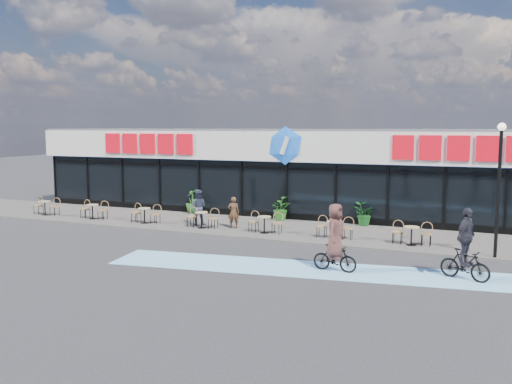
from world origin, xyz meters
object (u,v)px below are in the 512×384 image
Objects in this scene: lamp_post at (499,177)px; cyclist_a at (335,241)px; potted_plant_left at (192,201)px; patron_right at (198,207)px; potted_plant_mid at (279,208)px; cyclist_b at (466,250)px; bistro_set_0 at (46,206)px; patron_left at (234,212)px; potted_plant_right at (363,214)px.

lamp_post is 2.11× the size of cyclist_a.
potted_plant_left is at bearing 163.37° from lamp_post.
lamp_post is 6.45m from cyclist_a.
cyclist_a is at bearing 129.04° from patron_right.
potted_plant_mid is 0.52× the size of cyclist_b.
cyclist_b is (3.96, 0.60, -0.04)m from cyclist_a.
bistro_set_0 is 12.34m from potted_plant_mid.
cyclist_b is (10.10, -4.61, 0.14)m from patron_left.
patron_right is 12.84m from cyclist_b.
potted_plant_left reaches higher than potted_plant_right.
lamp_post is 4.37× the size of potted_plant_right.
lamp_post reaches higher than cyclist_b.
cyclist_a is at bearing -142.39° from lamp_post.
patron_right is (-1.88, 0.01, 0.12)m from patron_left.
cyclist_b is at bearing 141.01° from patron_right.
cyclist_b reaches higher than cyclist_a.
patron_right is at bearing -19.84° from patron_left.
potted_plant_right is at bearing 95.50° from cyclist_a.
patron_left reaches higher than potted_plant_left.
lamp_post is at bearing -23.45° from potted_plant_mid.
patron_right is (1.98, -2.97, 0.19)m from potted_plant_left.
lamp_post reaches higher than patron_left.
patron_left is at bearing 172.46° from lamp_post.
lamp_post is 21.85m from bistro_set_0.
patron_right is at bearing 3.34° from bistro_set_0.
patron_right is 9.56m from cyclist_a.
patron_left is at bearing 139.69° from cyclist_a.
bistro_set_0 is 17.48m from cyclist_a.
lamp_post is 4.05× the size of potted_plant_mid.
potted_plant_right is 7.80m from patron_right.
patron_left is at bearing -151.48° from potted_plant_right.
cyclist_b reaches higher than patron_left.
cyclist_a is at bearing -84.50° from potted_plant_right.
potted_plant_mid is 0.70× the size of patron_right.
lamp_post is at bearing 155.61° from patron_right.
patron_left is 8.05m from cyclist_a.
cyclist_a is (9.99, -8.19, 0.25)m from potted_plant_left.
bistro_set_0 is at bearing -16.82° from patron_left.
patron_right reaches higher than potted_plant_mid.
potted_plant_left is (6.84, 3.49, 0.20)m from bistro_set_0.
cyclist_a reaches higher than potted_plant_left.
potted_plant_mid reaches higher than potted_plant_right.
lamp_post reaches higher than potted_plant_mid.
patron_left is 11.10m from cyclist_b.
bistro_set_0 is 0.68× the size of cyclist_a.
bistro_set_0 is at bearing -164.48° from potted_plant_mid.
patron_right is (8.82, 0.52, 0.39)m from bistro_set_0.
patron_right is at bearing 173.51° from lamp_post.
potted_plant_left is at bearing -74.26° from patron_right.
potted_plant_right is (4.16, 0.11, -0.04)m from potted_plant_mid.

